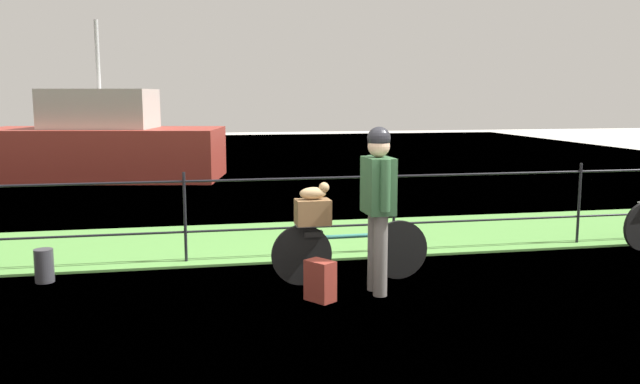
% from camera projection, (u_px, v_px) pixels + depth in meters
% --- Properties ---
extents(ground_plane, '(60.00, 60.00, 0.00)m').
position_uv_depth(ground_plane, '(328.00, 312.00, 6.05)').
color(ground_plane, beige).
extents(grass_strip, '(27.00, 2.40, 0.03)m').
position_uv_depth(grass_strip, '(282.00, 240.00, 9.00)').
color(grass_strip, '#569342').
rests_on(grass_strip, ground).
extents(harbor_water, '(30.00, 30.00, 0.00)m').
position_uv_depth(harbor_water, '(234.00, 166.00, 18.47)').
color(harbor_water, '#60849E').
rests_on(harbor_water, ground).
extents(iron_fence, '(18.04, 0.04, 1.10)m').
position_uv_depth(iron_fence, '(293.00, 207.00, 7.96)').
color(iron_fence, black).
rests_on(iron_fence, ground).
extents(bicycle_main, '(1.72, 0.17, 0.64)m').
position_uv_depth(bicycle_main, '(349.00, 251.00, 6.99)').
color(bicycle_main, black).
rests_on(bicycle_main, ground).
extents(wooden_crate, '(0.36, 0.25, 0.26)m').
position_uv_depth(wooden_crate, '(313.00, 212.00, 6.84)').
color(wooden_crate, brown).
rests_on(wooden_crate, bicycle_main).
extents(terrier_dog, '(0.32, 0.15, 0.18)m').
position_uv_depth(terrier_dog, '(315.00, 192.00, 6.82)').
color(terrier_dog, tan).
rests_on(terrier_dog, wooden_crate).
extents(cyclist_person, '(0.27, 0.54, 1.68)m').
position_uv_depth(cyclist_person, '(378.00, 195.00, 6.50)').
color(cyclist_person, slate).
rests_on(cyclist_person, ground).
extents(backpack_on_paving, '(0.31, 0.33, 0.40)m').
position_uv_depth(backpack_on_paving, '(320.00, 281.00, 6.37)').
color(backpack_on_paving, maroon).
rests_on(backpack_on_paving, ground).
extents(mooring_bollard, '(0.20, 0.20, 0.36)m').
position_uv_depth(mooring_bollard, '(44.00, 266.00, 7.00)').
color(mooring_bollard, '#38383D').
rests_on(mooring_bollard, ground).
extents(moored_boat_near, '(5.95, 3.37, 3.73)m').
position_uv_depth(moored_boat_near, '(102.00, 145.00, 15.65)').
color(moored_boat_near, '#9E3328').
rests_on(moored_boat_near, ground).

